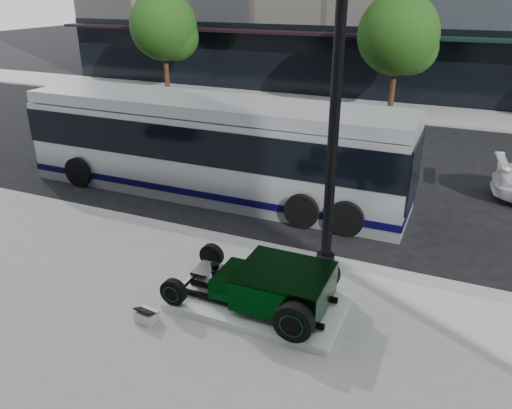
% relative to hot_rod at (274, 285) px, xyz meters
% --- Properties ---
extents(ground, '(120.00, 120.00, 0.00)m').
position_rel_hot_rod_xyz_m(ground, '(-1.77, 4.58, -0.70)').
color(ground, black).
rests_on(ground, ground).
extents(sidewalk_far, '(70.00, 4.00, 0.12)m').
position_rel_hot_rod_xyz_m(sidewalk_far, '(-1.77, 18.58, -0.64)').
color(sidewalk_far, gray).
rests_on(sidewalk_far, ground).
extents(street_trees, '(29.80, 3.80, 5.70)m').
position_rel_hot_rod_xyz_m(street_trees, '(-0.63, 17.65, 3.07)').
color(street_trees, black).
rests_on(street_trees, sidewalk_far).
extents(display_plinth, '(3.40, 1.80, 0.15)m').
position_rel_hot_rod_xyz_m(display_plinth, '(-0.33, -0.00, -0.50)').
color(display_plinth, silver).
rests_on(display_plinth, sidewalk_near).
extents(hot_rod, '(3.22, 2.00, 0.81)m').
position_rel_hot_rod_xyz_m(hot_rod, '(0.00, 0.00, 0.00)').
color(hot_rod, black).
rests_on(hot_rod, display_plinth).
extents(info_plaque, '(0.43, 0.35, 0.31)m').
position_rel_hot_rod_xyz_m(info_plaque, '(-2.08, -1.30, -0.45)').
color(info_plaque, silver).
rests_on(info_plaque, sidewalk_near).
extents(lamppost, '(0.42, 0.42, 7.59)m').
position_rel_hot_rod_xyz_m(lamppost, '(0.40, 2.25, 2.93)').
color(lamppost, black).
rests_on(lamppost, sidewalk_near).
extents(transit_bus, '(12.12, 2.88, 2.92)m').
position_rel_hot_rod_xyz_m(transit_bus, '(-4.15, 5.29, 0.79)').
color(transit_bus, silver).
rests_on(transit_bus, ground).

